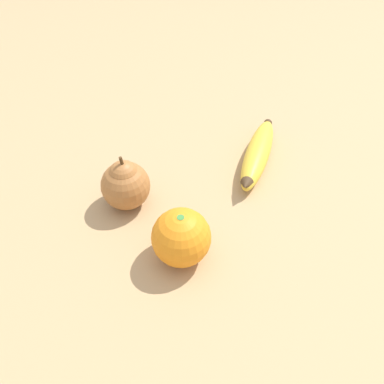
{
  "coord_description": "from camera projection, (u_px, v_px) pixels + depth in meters",
  "views": [
    {
      "loc": [
        0.4,
        -0.21,
        0.45
      ],
      "look_at": [
        -0.01,
        -0.08,
        0.03
      ],
      "focal_mm": 35.0,
      "sensor_mm": 36.0,
      "label": 1
    }
  ],
  "objects": [
    {
      "name": "ground_plane",
      "position": [
        240.0,
        198.0,
        0.63
      ],
      "size": [
        3.0,
        3.0,
        0.0
      ],
      "primitive_type": "plane",
      "color": "tan"
    },
    {
      "name": "banana",
      "position": [
        258.0,
        153.0,
        0.68
      ],
      "size": [
        0.19,
        0.15,
        0.04
      ],
      "rotation": [
        0.0,
        0.0,
        5.65
      ],
      "color": "gold",
      "rests_on": "ground_plane"
    },
    {
      "name": "orange",
      "position": [
        181.0,
        237.0,
        0.51
      ],
      "size": [
        0.08,
        0.08,
        0.08
      ],
      "color": "orange",
      "rests_on": "ground_plane"
    },
    {
      "name": "pear",
      "position": [
        125.0,
        184.0,
        0.59
      ],
      "size": [
        0.08,
        0.08,
        0.1
      ],
      "color": "#A36633",
      "rests_on": "ground_plane"
    }
  ]
}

